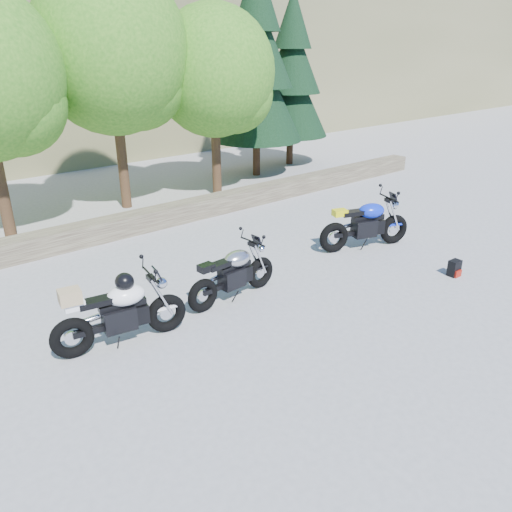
# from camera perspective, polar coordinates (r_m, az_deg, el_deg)

# --- Properties ---
(ground) EXTENTS (90.00, 90.00, 0.00)m
(ground) POSITION_cam_1_polar(r_m,az_deg,el_deg) (8.73, 3.21, -6.84)
(ground) COLOR gray
(ground) RESTS_ON ground
(stone_wall) EXTENTS (22.00, 0.55, 0.50)m
(stone_wall) POSITION_cam_1_polar(r_m,az_deg,el_deg) (12.84, -13.67, 3.73)
(stone_wall) COLOR #4A3C31
(stone_wall) RESTS_ON ground
(tree_decid_mid) EXTENTS (4.08, 4.08, 6.24)m
(tree_decid_mid) POSITION_cam_1_polar(r_m,az_deg,el_deg) (14.41, -15.66, 20.99)
(tree_decid_mid) COLOR #382314
(tree_decid_mid) RESTS_ON ground
(tree_decid_right) EXTENTS (3.54, 3.54, 5.41)m
(tree_decid_right) POSITION_cam_1_polar(r_m,az_deg,el_deg) (15.33, -4.35, 19.75)
(tree_decid_right) COLOR #382314
(tree_decid_right) RESTS_ON ground
(conifer_near) EXTENTS (3.17, 3.17, 7.06)m
(conifer_near) POSITION_cam_1_polar(r_m,az_deg,el_deg) (17.85, 0.06, 20.82)
(conifer_near) COLOR #382314
(conifer_near) RESTS_ON ground
(conifer_far) EXTENTS (2.82, 2.82, 6.27)m
(conifer_far) POSITION_cam_1_polar(r_m,az_deg,el_deg) (19.77, 4.09, 19.78)
(conifer_far) COLOR #382314
(conifer_far) RESTS_ON ground
(silver_bike) EXTENTS (2.01, 0.64, 1.01)m
(silver_bike) POSITION_cam_1_polar(r_m,az_deg,el_deg) (9.08, -2.61, -2.09)
(silver_bike) COLOR black
(silver_bike) RESTS_ON ground
(white_bike) EXTENTS (2.13, 0.69, 1.18)m
(white_bike) POSITION_cam_1_polar(r_m,az_deg,el_deg) (7.95, -15.39, -6.08)
(white_bike) COLOR black
(white_bike) RESTS_ON ground
(blue_bike) EXTENTS (2.22, 1.00, 1.15)m
(blue_bike) POSITION_cam_1_polar(r_m,az_deg,el_deg) (11.67, 12.43, 3.52)
(blue_bike) COLOR black
(blue_bike) RESTS_ON ground
(backpack) EXTENTS (0.25, 0.22, 0.33)m
(backpack) POSITION_cam_1_polar(r_m,az_deg,el_deg) (10.88, 21.74, -1.32)
(backpack) COLOR black
(backpack) RESTS_ON ground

